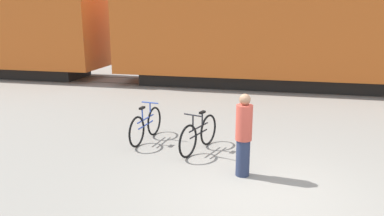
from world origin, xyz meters
name	(u,v)px	position (x,y,z in m)	size (l,w,h in m)	color
ground_plane	(261,194)	(0.00, 0.00, 0.00)	(80.00, 80.00, 0.00)	gray
freight_train	(276,19)	(0.00, 10.23, 2.89)	(43.98, 2.90, 5.47)	black
rail_near	(272,90)	(0.00, 9.51, 0.01)	(55.98, 0.07, 0.01)	#4C4238
rail_far	(273,84)	(0.00, 10.95, 0.01)	(55.98, 0.07, 0.01)	#4C4238
bicycle_black	(199,134)	(-1.55, 1.87, 0.40)	(0.59, 1.67, 0.95)	black
bicycle_blue	(146,125)	(-3.00, 2.27, 0.40)	(0.46, 1.73, 0.95)	black
person_in_red	(244,135)	(-0.41, 0.72, 0.84)	(0.32, 0.32, 1.67)	#283351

